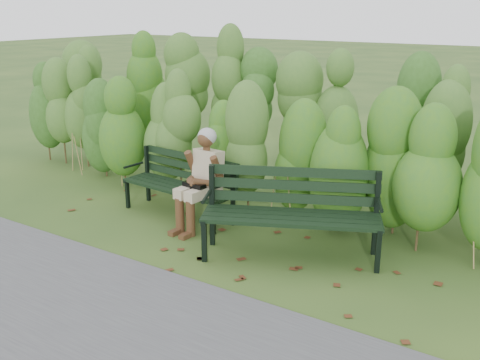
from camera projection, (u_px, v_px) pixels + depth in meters
The scene contains 7 objects.
ground at pixel (224, 245), 6.89m from camera, with size 80.00×80.00×0.00m, color #2D4A1E.
footpath at pixel (88, 326), 5.13m from camera, with size 60.00×2.50×0.01m, color #474749.
hedge_band at pixel (298, 120), 8.01m from camera, with size 11.04×1.67×2.42m.
leaf_litter at pixel (252, 257), 6.58m from camera, with size 5.40×2.18×0.01m.
bench_left at pixel (182, 180), 7.78m from camera, with size 1.74×0.69×0.85m.
bench_right at pixel (292, 206), 6.48m from camera, with size 2.12×1.45×1.01m.
seated_woman at pixel (201, 174), 7.27m from camera, with size 0.55×0.80×1.32m.
Camera 1 is at (3.64, -5.20, 2.81)m, focal length 42.00 mm.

